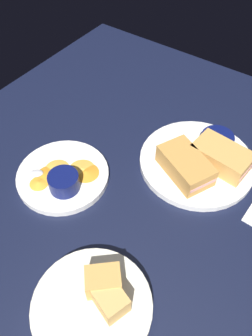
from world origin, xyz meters
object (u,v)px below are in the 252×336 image
at_px(plate_sandwich_main, 196,162).
at_px(sandwich_half_far, 221,157).
at_px(sandwich_half_near, 185,165).
at_px(spoon_by_gravy_ramekin, 42,173).
at_px(ramekin_light_gravy, 64,182).
at_px(spoon_by_dark_ramekin, 195,156).
at_px(plate_chips_companion, 63,176).
at_px(bread_basket_rear, 94,305).
at_px(ramekin_dark_sauce, 217,142).

relative_size(plate_sandwich_main, sandwich_half_far, 1.95).
relative_size(sandwich_half_near, spoon_by_gravy_ramekin, 1.73).
height_order(sandwich_half_far, ramekin_light_gravy, sandwich_half_far).
height_order(sandwich_half_near, spoon_by_dark_ramekin, sandwich_half_near).
xyz_separation_m(sandwich_half_far, spoon_by_gravy_ramekin, (0.32, 0.26, -0.02)).
distance_m(plate_sandwich_main, plate_chips_companion, 0.32).
height_order(plate_chips_companion, bread_basket_rear, bread_basket_rear).
bearing_deg(spoon_by_gravy_ramekin, sandwich_half_far, -140.37).
relative_size(ramekin_light_gravy, bread_basket_rear, 0.32).
xyz_separation_m(ramekin_light_gravy, spoon_by_gravy_ramekin, (0.07, 0.00, -0.02)).
xyz_separation_m(plate_sandwich_main, spoon_by_gravy_ramekin, (0.27, 0.24, 0.01)).
bearing_deg(sandwich_half_far, spoon_by_dark_ramekin, 13.91).
height_order(plate_sandwich_main, spoon_by_gravy_ramekin, spoon_by_gravy_ramekin).
bearing_deg(ramekin_dark_sauce, sandwich_half_near, 77.24).
height_order(sandwich_half_near, plate_chips_companion, sandwich_half_near).
bearing_deg(ramekin_light_gravy, spoon_by_dark_ramekin, -128.03).
bearing_deg(ramekin_dark_sauce, plate_chips_companion, 47.42).
bearing_deg(spoon_by_dark_ramekin, bread_basket_rear, 92.73).
relative_size(plate_chips_companion, spoon_by_gravy_ramekin, 2.44).
bearing_deg(plate_sandwich_main, plate_chips_companion, 42.62).
height_order(sandwich_half_near, sandwich_half_far, same).
bearing_deg(plate_chips_companion, sandwich_half_far, -140.21).
bearing_deg(bread_basket_rear, spoon_by_dark_ramekin, -87.27).
bearing_deg(bread_basket_rear, ramekin_light_gravy, -37.22).
height_order(spoon_by_dark_ramekin, plate_chips_companion, spoon_by_dark_ramekin).
distance_m(ramekin_dark_sauce, spoon_by_gravy_ramekin, 0.42).
bearing_deg(sandwich_half_near, plate_chips_companion, 35.87).
bearing_deg(bread_basket_rear, ramekin_dark_sauce, -90.87).
xyz_separation_m(sandwich_half_near, ramekin_dark_sauce, (-0.02, -0.11, -0.00)).
xyz_separation_m(sandwich_half_near, bread_basket_rear, (-0.02, 0.35, -0.02)).
xyz_separation_m(sandwich_half_far, spoon_by_dark_ramekin, (0.06, 0.01, -0.02)).
bearing_deg(sandwich_half_far, bread_basket_rear, 84.98).
distance_m(sandwich_half_near, sandwich_half_far, 0.09).
bearing_deg(sandwich_half_near, ramekin_dark_sauce, -102.76).
bearing_deg(ramekin_dark_sauce, sandwich_half_far, 127.59).
xyz_separation_m(sandwich_half_near, ramekin_light_gravy, (0.19, 0.19, -0.00)).
bearing_deg(sandwich_half_near, spoon_by_gravy_ramekin, 36.22).
relative_size(spoon_by_dark_ramekin, plate_chips_companion, 0.45).
bearing_deg(ramekin_light_gravy, sandwich_half_far, -133.74).
relative_size(sandwich_half_far, spoon_by_dark_ramekin, 1.47).
height_order(ramekin_dark_sauce, bread_basket_rear, bread_basket_rear).
bearing_deg(sandwich_half_far, ramekin_dark_sauce, -52.41).
height_order(plate_chips_companion, ramekin_light_gravy, ramekin_light_gravy).
bearing_deg(bread_basket_rear, sandwich_half_near, -87.09).
height_order(ramekin_dark_sauce, ramekin_light_gravy, ramekin_dark_sauce).
xyz_separation_m(plate_sandwich_main, plate_chips_companion, (0.23, 0.21, 0.00)).
distance_m(sandwich_half_far, ramekin_dark_sauce, 0.05).
bearing_deg(sandwich_half_near, bread_basket_rear, 92.91).
xyz_separation_m(spoon_by_dark_ramekin, plate_chips_companion, (0.22, 0.22, -0.01)).
xyz_separation_m(plate_sandwich_main, ramekin_dark_sauce, (-0.02, -0.06, 0.03)).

